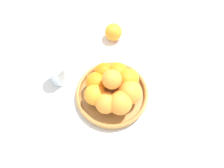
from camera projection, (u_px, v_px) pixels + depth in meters
ground_plane at (112, 96)px, 0.82m from camera, size 4.00×4.00×0.00m
fruit_bowl at (112, 94)px, 0.80m from camera, size 0.27×0.27×0.03m
orange_pile at (113, 87)px, 0.75m from camera, size 0.20×0.20×0.13m
stray_orange at (113, 32)px, 0.91m from camera, size 0.07×0.07×0.07m
drinking_glass at (58, 74)px, 0.81m from camera, size 0.07×0.07×0.09m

